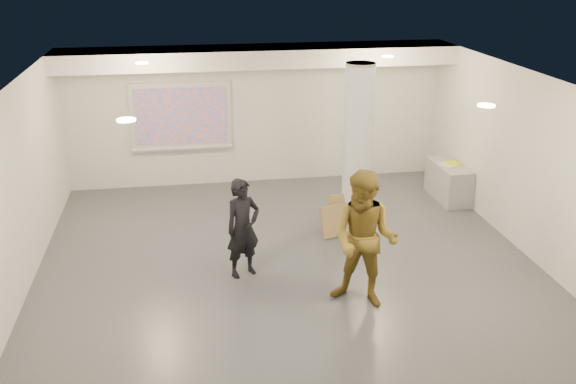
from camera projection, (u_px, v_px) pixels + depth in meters
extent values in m
cube|color=#3B3E43|center=(292.00, 275.00, 10.12)|extent=(8.00, 9.00, 0.01)
cube|color=silver|center=(293.00, 86.00, 9.05)|extent=(8.00, 9.00, 0.01)
cube|color=silver|center=(256.00, 114.00, 13.74)|extent=(8.00, 0.01, 3.00)
cube|color=silver|center=(383.00, 366.00, 5.43)|extent=(8.00, 0.01, 3.00)
cube|color=silver|center=(11.00, 202.00, 8.97)|extent=(0.01, 9.00, 3.00)
cube|color=silver|center=(540.00, 171.00, 10.20)|extent=(0.01, 9.00, 3.00)
cube|color=silver|center=(259.00, 56.00, 12.76)|extent=(8.00, 1.10, 0.36)
cylinder|color=#FFFB95|center=(142.00, 63.00, 11.03)|extent=(0.22, 0.22, 0.02)
cylinder|color=#FFFB95|center=(388.00, 56.00, 11.71)|extent=(0.22, 0.22, 0.02)
cylinder|color=#FFFB95|center=(126.00, 120.00, 7.34)|extent=(0.22, 0.22, 0.02)
cylinder|color=#FFFB95|center=(486.00, 105.00, 8.02)|extent=(0.22, 0.22, 0.02)
cylinder|color=silver|center=(358.00, 147.00, 11.48)|extent=(0.52, 0.52, 3.00)
cube|color=silver|center=(181.00, 116.00, 13.43)|extent=(2.10, 0.06, 1.40)
cube|color=blue|center=(181.00, 116.00, 13.39)|extent=(1.90, 0.01, 1.20)
cube|color=silver|center=(183.00, 148.00, 13.63)|extent=(2.10, 0.08, 0.04)
cube|color=gray|center=(449.00, 182.00, 13.09)|extent=(0.55, 1.28, 0.74)
cube|color=silver|center=(448.00, 165.00, 12.91)|extent=(0.38, 0.43, 0.02)
cube|color=#C4DA05|center=(453.00, 164.00, 12.95)|extent=(0.31, 0.37, 0.03)
cube|color=olive|center=(344.00, 211.00, 11.75)|extent=(0.59, 0.19, 0.63)
cube|color=olive|center=(335.00, 221.00, 11.41)|extent=(0.56, 0.37, 0.57)
imported|color=black|center=(243.00, 228.00, 9.87)|extent=(0.68, 0.58, 1.58)
imported|color=olive|center=(365.00, 240.00, 8.97)|extent=(1.23, 1.16, 2.00)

